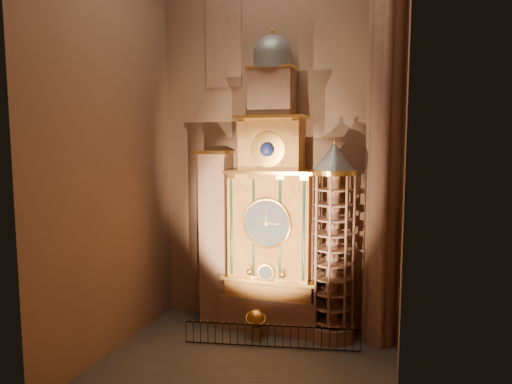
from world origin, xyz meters
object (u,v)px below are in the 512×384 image
(stair_turret, at_px, (333,244))
(celestial_globe, at_px, (256,321))
(portrait_tower, at_px, (216,237))
(iron_railing, at_px, (271,336))
(astronomical_clock, at_px, (272,214))

(stair_turret, height_order, celestial_globe, stair_turret)
(celestial_globe, bearing_deg, portrait_tower, 150.98)
(celestial_globe, height_order, iron_railing, celestial_globe)
(portrait_tower, height_order, celestial_globe, portrait_tower)
(celestial_globe, bearing_deg, astronomical_clock, 76.01)
(stair_turret, distance_m, celestial_globe, 5.97)
(portrait_tower, xyz_separation_m, stair_turret, (6.90, -0.28, 0.12))
(celestial_globe, xyz_separation_m, iron_railing, (1.15, -0.91, -0.32))
(astronomical_clock, xyz_separation_m, celestial_globe, (-0.41, -1.64, -5.71))
(astronomical_clock, distance_m, portrait_tower, 3.73)
(portrait_tower, distance_m, stair_turret, 6.91)
(portrait_tower, relative_size, iron_railing, 1.14)
(astronomical_clock, bearing_deg, stair_turret, -4.30)
(stair_turret, bearing_deg, astronomical_clock, 175.70)
(iron_railing, bearing_deg, astronomical_clock, 106.15)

